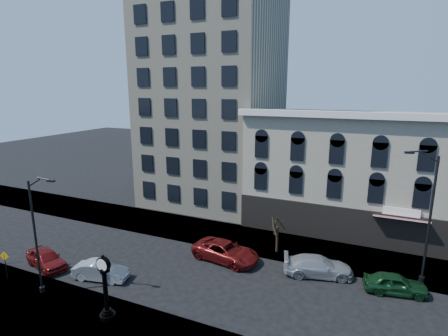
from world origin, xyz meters
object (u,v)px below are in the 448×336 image
at_px(street_lamp_near, 39,205).
at_px(car_near_b, 101,271).
at_px(warning_sign, 5,260).
at_px(street_clock, 105,290).
at_px(car_near_a, 46,258).

bearing_deg(street_lamp_near, car_near_b, 52.65).
bearing_deg(warning_sign, street_clock, -12.88).
xyz_separation_m(street_clock, car_near_b, (-3.85, 3.59, -1.40)).
xyz_separation_m(street_clock, street_lamp_near, (-5.73, 0.44, 4.66)).
height_order(street_clock, car_near_a, street_clock).
bearing_deg(car_near_b, street_clock, -145.46).
distance_m(street_clock, street_lamp_near, 7.40).
distance_m(street_lamp_near, warning_sign, 6.79).
relative_size(street_lamp_near, car_near_a, 1.95).
bearing_deg(street_clock, car_near_a, 160.55).
bearing_deg(warning_sign, street_lamp_near, -10.64).
bearing_deg(car_near_a, street_lamp_near, -111.40).
xyz_separation_m(street_lamp_near, car_near_a, (-3.60, 2.77, -6.00)).
bearing_deg(street_lamp_near, street_clock, -10.99).
distance_m(car_near_a, car_near_b, 5.49).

